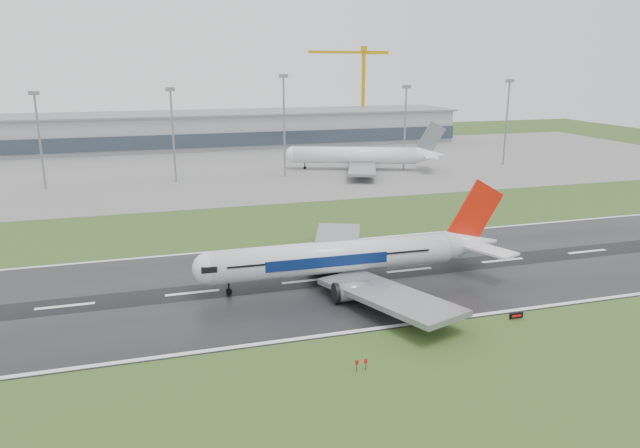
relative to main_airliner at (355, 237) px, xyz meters
name	(u,v)px	position (x,y,z in m)	size (l,w,h in m)	color
ground	(306,281)	(-8.06, 2.79, -8.36)	(520.00, 520.00, 0.00)	#2D481A
runway	(306,281)	(-8.06, 2.79, -8.31)	(400.00, 45.00, 0.10)	black
apron	(219,167)	(-8.06, 127.79, -8.32)	(400.00, 130.00, 0.08)	slate
terminal	(202,130)	(-8.06, 187.79, -0.86)	(240.00, 36.00, 15.00)	gray
main_airliner	(355,237)	(0.00, 0.00, 0.00)	(55.94, 53.28, 16.52)	silver
parked_airliner	(361,146)	(40.94, 107.36, 0.26)	(58.29, 54.27, 17.08)	white
tower_crane	(363,92)	(77.09, 202.79, 14.67)	(46.81, 2.55, 46.05)	#C18E07
runway_sign	(516,316)	(18.25, -21.79, -7.84)	(2.30, 0.26, 1.04)	black
floodmast_1	(40,143)	(-64.43, 102.79, 5.88)	(0.64, 0.64, 28.48)	gray
floodmast_2	(173,138)	(-25.12, 102.79, 6.23)	(0.64, 0.64, 29.17)	gray
floodmast_3	(284,128)	(11.43, 102.79, 8.14)	(0.64, 0.64, 32.99)	gray
floodmast_4	(405,130)	(55.78, 102.79, 6.17)	(0.64, 0.64, 29.07)	gray
floodmast_5	(506,124)	(97.40, 102.79, 7.02)	(0.64, 0.64, 30.75)	gray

